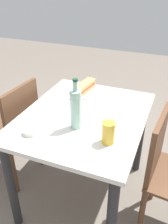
{
  "coord_description": "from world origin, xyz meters",
  "views": [
    {
      "loc": [
        -1.28,
        -0.52,
        1.58
      ],
      "look_at": [
        0.0,
        0.0,
        0.76
      ],
      "focal_mm": 38.98,
      "sensor_mm": 36.0,
      "label": 1
    }
  ],
  "objects_px": {
    "plate_near": "(84,92)",
    "beer_glass": "(108,133)",
    "water_bottle": "(76,109)",
    "olive_bowl": "(30,131)",
    "knife_near": "(77,90)",
    "baguette_sandwich_near": "(84,87)",
    "chair_far": "(14,127)",
    "dining_table": "(84,130)"
  },
  "relations": [
    {
      "from": "plate_near",
      "to": "knife_near",
      "type": "height_order",
      "value": "knife_near"
    },
    {
      "from": "water_bottle",
      "to": "olive_bowl",
      "type": "relative_size",
      "value": 3.7
    },
    {
      "from": "chair_far",
      "to": "knife_near",
      "type": "bearing_deg",
      "value": -54.28
    },
    {
      "from": "knife_near",
      "to": "olive_bowl",
      "type": "xyz_separation_m",
      "value": [
        -0.61,
        0.04,
        -0.0
      ]
    },
    {
      "from": "dining_table",
      "to": "olive_bowl",
      "type": "distance_m",
      "value": 0.41
    },
    {
      "from": "water_bottle",
      "to": "olive_bowl",
      "type": "xyz_separation_m",
      "value": [
        -0.16,
        0.22,
        -0.11
      ]
    },
    {
      "from": "chair_far",
      "to": "beer_glass",
      "type": "relative_size",
      "value": 6.64
    },
    {
      "from": "plate_near",
      "to": "baguette_sandwich_near",
      "type": "xyz_separation_m",
      "value": [
        0.0,
        0.0,
        0.04
      ]
    },
    {
      "from": "chair_far",
      "to": "dining_table",
      "type": "bearing_deg",
      "value": -89.41
    },
    {
      "from": "water_bottle",
      "to": "beer_glass",
      "type": "bearing_deg",
      "value": -107.68
    },
    {
      "from": "plate_near",
      "to": "water_bottle",
      "type": "distance_m",
      "value": 0.49
    },
    {
      "from": "baguette_sandwich_near",
      "to": "knife_near",
      "type": "xyz_separation_m",
      "value": [
        -0.0,
        0.06,
        -0.03
      ]
    },
    {
      "from": "baguette_sandwich_near",
      "to": "beer_glass",
      "type": "xyz_separation_m",
      "value": [
        -0.53,
        -0.35,
        0.02
      ]
    },
    {
      "from": "olive_bowl",
      "to": "water_bottle",
      "type": "bearing_deg",
      "value": -53.72
    },
    {
      "from": "dining_table",
      "to": "plate_near",
      "type": "distance_m",
      "value": 0.35
    },
    {
      "from": "olive_bowl",
      "to": "chair_far",
      "type": "bearing_deg",
      "value": 50.85
    },
    {
      "from": "baguette_sandwich_near",
      "to": "beer_glass",
      "type": "bearing_deg",
      "value": -146.12
    },
    {
      "from": "plate_near",
      "to": "beer_glass",
      "type": "height_order",
      "value": "beer_glass"
    },
    {
      "from": "dining_table",
      "to": "knife_near",
      "type": "height_order",
      "value": "knife_near"
    },
    {
      "from": "dining_table",
      "to": "plate_near",
      "type": "xyz_separation_m",
      "value": [
        0.3,
        0.12,
        0.14
      ]
    },
    {
      "from": "chair_far",
      "to": "plate_near",
      "type": "distance_m",
      "value": 0.62
    },
    {
      "from": "knife_near",
      "to": "olive_bowl",
      "type": "bearing_deg",
      "value": 176.49
    },
    {
      "from": "dining_table",
      "to": "chair_far",
      "type": "relative_size",
      "value": 1.13
    },
    {
      "from": "plate_near",
      "to": "dining_table",
      "type": "bearing_deg",
      "value": -158.36
    },
    {
      "from": "plate_near",
      "to": "baguette_sandwich_near",
      "type": "height_order",
      "value": "baguette_sandwich_near"
    },
    {
      "from": "dining_table",
      "to": "knife_near",
      "type": "bearing_deg",
      "value": 30.51
    },
    {
      "from": "beer_glass",
      "to": "baguette_sandwich_near",
      "type": "bearing_deg",
      "value": 33.88
    },
    {
      "from": "knife_near",
      "to": "beer_glass",
      "type": "distance_m",
      "value": 0.66
    },
    {
      "from": "dining_table",
      "to": "olive_bowl",
      "type": "height_order",
      "value": "olive_bowl"
    },
    {
      "from": "beer_glass",
      "to": "olive_bowl",
      "type": "bearing_deg",
      "value": 101.53
    },
    {
      "from": "chair_far",
      "to": "plate_near",
      "type": "xyz_separation_m",
      "value": [
        0.31,
        -0.48,
        0.25
      ]
    },
    {
      "from": "chair_far",
      "to": "knife_near",
      "type": "xyz_separation_m",
      "value": [
        0.3,
        -0.42,
        0.26
      ]
    },
    {
      "from": "beer_glass",
      "to": "water_bottle",
      "type": "bearing_deg",
      "value": 72.32
    },
    {
      "from": "baguette_sandwich_near",
      "to": "knife_near",
      "type": "relative_size",
      "value": 1.49
    },
    {
      "from": "beer_glass",
      "to": "olive_bowl",
      "type": "height_order",
      "value": "beer_glass"
    },
    {
      "from": "dining_table",
      "to": "chair_far",
      "type": "height_order",
      "value": "chair_far"
    },
    {
      "from": "baguette_sandwich_near",
      "to": "olive_bowl",
      "type": "height_order",
      "value": "baguette_sandwich_near"
    },
    {
      "from": "chair_far",
      "to": "olive_bowl",
      "type": "xyz_separation_m",
      "value": [
        -0.31,
        -0.38,
        0.26
      ]
    },
    {
      "from": "baguette_sandwich_near",
      "to": "water_bottle",
      "type": "distance_m",
      "value": 0.48
    },
    {
      "from": "baguette_sandwich_near",
      "to": "beer_glass",
      "type": "distance_m",
      "value": 0.63
    },
    {
      "from": "chair_far",
      "to": "baguette_sandwich_near",
      "type": "xyz_separation_m",
      "value": [
        0.31,
        -0.48,
        0.3
      ]
    },
    {
      "from": "baguette_sandwich_near",
      "to": "olive_bowl",
      "type": "distance_m",
      "value": 0.62
    }
  ]
}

